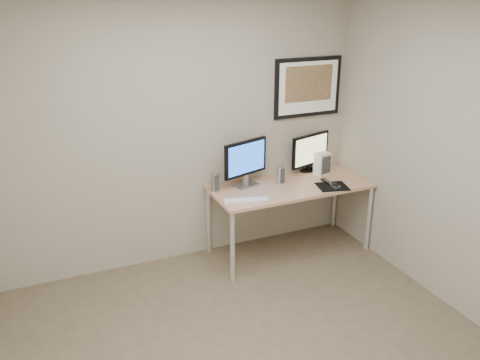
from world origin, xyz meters
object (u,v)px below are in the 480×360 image
Objects in this scene: monitor_tv at (310,152)px; keyboard at (246,200)px; speaker_left at (214,182)px; desk at (290,191)px; monitor_large at (246,161)px; fan_unit at (322,164)px; speaker_right at (280,175)px; framed_art at (308,87)px.

keyboard is at bearing -170.52° from monitor_tv.
monitor_tv is 2.68× the size of speaker_left.
monitor_large is (-0.42, 0.15, 0.32)m from desk.
fan_unit is at bearing -81.38° from monitor_tv.
monitor_large is 1.18× the size of keyboard.
speaker_right is 0.57m from keyboard.
monitor_large reaches higher than keyboard.
monitor_large is at bearing 151.43° from speaker_right.
fan_unit reaches higher than speaker_right.
framed_art is 0.68m from monitor_tv.
framed_art is at bearing 12.57° from speaker_right.
fan_unit is at bearing -62.46° from framed_art.
keyboard is (-0.57, -0.19, 0.07)m from desk.
fan_unit is at bearing -22.29° from speaker_left.
keyboard is (-0.96, -0.47, -0.21)m from monitor_tv.
fan_unit is (0.53, 0.05, 0.03)m from speaker_right.
framed_art reaches higher than speaker_right.
monitor_tv is at bearing 102.95° from fan_unit.
speaker_left is 0.45× the size of keyboard.
monitor_tv reaches higher than desk.
monitor_large is 2.82× the size of speaker_right.
fan_unit reaches higher than keyboard.
monitor_large is 2.12× the size of fan_unit.
monitor_tv reaches higher than keyboard.
keyboard is at bearing -161.71° from desk.
desk is at bearing -32.91° from speaker_left.
speaker_left is at bearing 157.05° from speaker_right.
framed_art is at bearing 105.31° from fan_unit.
desk is at bearing -175.37° from fan_unit.
monitor_large reaches higher than monitor_tv.
framed_art is 1.37m from speaker_left.
speaker_left is at bearing 168.80° from desk.
monitor_large is at bearing -166.93° from framed_art.
monitor_large reaches higher than speaker_left.
framed_art is 1.49× the size of monitor_tv.
monitor_large reaches higher than fan_unit.
framed_art is 1.38m from keyboard.
speaker_right is at bearing -173.73° from monitor_tv.
speaker_right is (0.68, -0.06, -0.01)m from speaker_left.
framed_art is at bearing 43.46° from desk.
speaker_left reaches higher than desk.
speaker_left is 1.20m from fan_unit.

